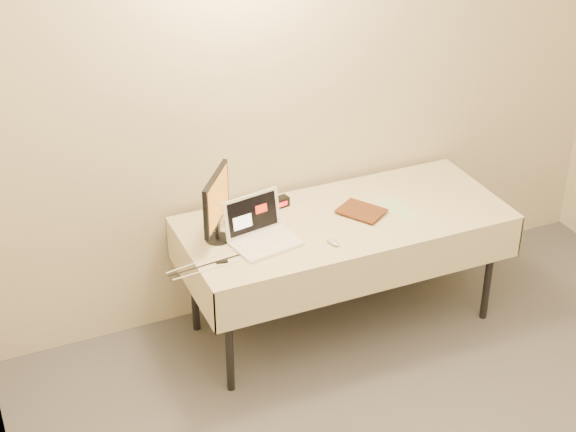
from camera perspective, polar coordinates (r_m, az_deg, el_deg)
name	(u,v)px	position (r m, az deg, el deg)	size (l,w,h in m)	color
back_wall	(312,88)	(5.08, 1.59, 8.28)	(4.00, 0.10, 2.70)	beige
table	(345,227)	(5.01, 3.68, -0.69)	(1.86, 0.81, 0.74)	black
laptop	(260,231)	(4.72, -1.82, -1.00)	(0.38, 0.34, 0.24)	white
monitor	(216,202)	(4.66, -4.66, 0.89)	(0.24, 0.32, 0.39)	black
book	(354,201)	(4.89, 4.28, 0.99)	(0.19, 0.02, 0.25)	brown
alarm_clock	(277,203)	(5.05, -0.69, 0.84)	(0.14, 0.08, 0.06)	black
clicker	(333,242)	(4.72, 2.94, -1.69)	(0.04, 0.09, 0.02)	#B4B4B7
paper_form	(398,209)	(5.09, 7.10, 0.46)	(0.12, 0.30, 0.00)	#B5D7AB
usb_dongle	(222,262)	(4.58, -4.28, -2.98)	(0.06, 0.02, 0.01)	black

